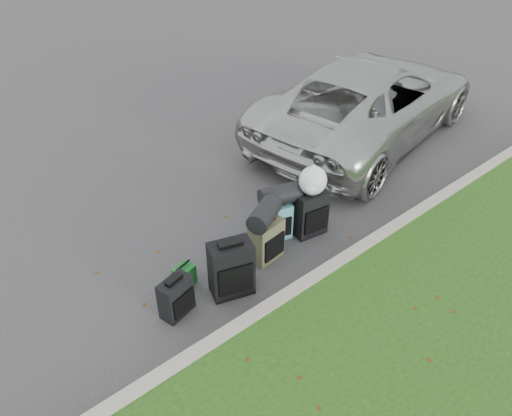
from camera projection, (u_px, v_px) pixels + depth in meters
ground at (270, 242)px, 7.18m from camera, size 120.00×120.00×0.00m
curb at (321, 276)px, 6.52m from camera, size 120.00×0.18×0.15m
suv at (369, 100)px, 9.41m from camera, size 5.75×3.45×1.49m
suitcase_small_black at (176, 297)px, 5.96m from camera, size 0.46×0.32×0.52m
suitcase_large_black_left at (231, 269)px, 6.17m from camera, size 0.60×0.47×0.76m
suitcase_olive at (266, 240)px, 6.74m from camera, size 0.48×0.33×0.62m
suitcase_teal at (277, 221)px, 7.13m from camera, size 0.45×0.34×0.56m
suitcase_large_black_right at (310, 213)px, 7.17m from camera, size 0.51×0.36×0.71m
tote_green at (184, 276)px, 6.41m from camera, size 0.30×0.26×0.29m
tote_navy at (234, 251)px, 6.82m from camera, size 0.29×0.25×0.28m
duffel_left at (264, 214)px, 6.46m from camera, size 0.60×0.49×0.29m
duffel_right at (278, 196)px, 6.89m from camera, size 0.59×0.43×0.29m
trash_bag at (313, 180)px, 6.84m from camera, size 0.40×0.40×0.40m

